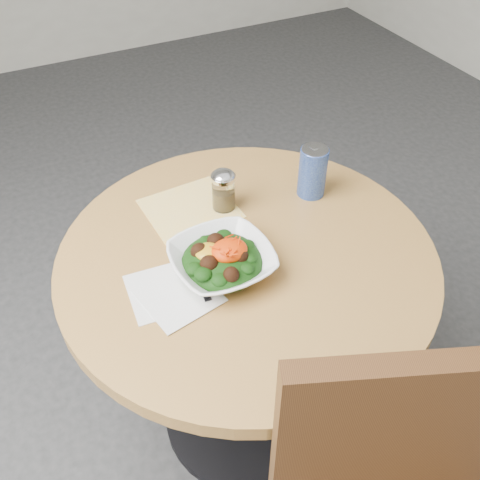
% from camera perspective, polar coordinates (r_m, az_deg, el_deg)
% --- Properties ---
extents(ground, '(6.00, 6.00, 0.00)m').
position_cam_1_polar(ground, '(1.86, 0.55, -18.09)').
color(ground, '#2E2E30').
rests_on(ground, ground).
extents(table, '(0.90, 0.90, 0.75)m').
position_cam_1_polar(table, '(1.41, 0.70, -7.04)').
color(table, black).
rests_on(table, ground).
extents(cloth_napkin, '(0.23, 0.21, 0.00)m').
position_cam_1_polar(cloth_napkin, '(1.39, -5.34, 3.33)').
color(cloth_napkin, '#FFAF0D').
rests_on(cloth_napkin, table).
extents(paper_napkins, '(0.20, 0.20, 0.00)m').
position_cam_1_polar(paper_napkins, '(1.18, -7.30, -5.64)').
color(paper_napkins, silver).
rests_on(paper_napkins, table).
extents(salad_bowl, '(0.23, 0.23, 0.09)m').
position_cam_1_polar(salad_bowl, '(1.20, -1.93, -2.15)').
color(salad_bowl, white).
rests_on(salad_bowl, table).
extents(fork, '(0.04, 0.22, 0.00)m').
position_cam_1_polar(fork, '(1.23, -5.09, -2.63)').
color(fork, black).
rests_on(fork, table).
extents(spice_shaker, '(0.06, 0.06, 0.11)m').
position_cam_1_polar(spice_shaker, '(1.35, -1.78, 5.31)').
color(spice_shaker, silver).
rests_on(spice_shaker, table).
extents(beverage_can, '(0.07, 0.07, 0.14)m').
position_cam_1_polar(beverage_can, '(1.41, 7.75, 7.25)').
color(beverage_can, navy).
rests_on(beverage_can, table).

